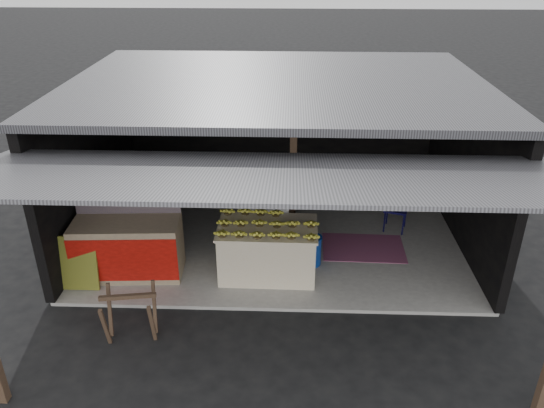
{
  "coord_description": "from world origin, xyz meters",
  "views": [
    {
      "loc": [
        0.26,
        -6.63,
        5.21
      ],
      "look_at": [
        -0.05,
        1.55,
        1.1
      ],
      "focal_mm": 35.0,
      "sensor_mm": 36.0,
      "label": 1
    }
  ],
  "objects_px": {
    "white_crate": "(265,225)",
    "water_barrel": "(311,251)",
    "sawhorse": "(130,311)",
    "plastic_chair": "(397,202)",
    "banana_table": "(268,250)",
    "neighbor_stall": "(128,245)"
  },
  "relations": [
    {
      "from": "sawhorse",
      "to": "plastic_chair",
      "type": "relative_size",
      "value": 0.85
    },
    {
      "from": "white_crate",
      "to": "water_barrel",
      "type": "distance_m",
      "value": 1.0
    },
    {
      "from": "banana_table",
      "to": "water_barrel",
      "type": "relative_size",
      "value": 3.23
    },
    {
      "from": "water_barrel",
      "to": "plastic_chair",
      "type": "xyz_separation_m",
      "value": [
        1.71,
        1.39,
        0.29
      ]
    },
    {
      "from": "white_crate",
      "to": "neighbor_stall",
      "type": "relative_size",
      "value": 0.53
    },
    {
      "from": "banana_table",
      "to": "sawhorse",
      "type": "bearing_deg",
      "value": -137.54
    },
    {
      "from": "banana_table",
      "to": "sawhorse",
      "type": "distance_m",
      "value": 2.52
    },
    {
      "from": "banana_table",
      "to": "plastic_chair",
      "type": "bearing_deg",
      "value": 35.56
    },
    {
      "from": "banana_table",
      "to": "sawhorse",
      "type": "height_order",
      "value": "banana_table"
    },
    {
      "from": "banana_table",
      "to": "water_barrel",
      "type": "distance_m",
      "value": 0.84
    },
    {
      "from": "banana_table",
      "to": "water_barrel",
      "type": "height_order",
      "value": "banana_table"
    },
    {
      "from": "plastic_chair",
      "to": "white_crate",
      "type": "bearing_deg",
      "value": -143.17
    },
    {
      "from": "banana_table",
      "to": "plastic_chair",
      "type": "relative_size",
      "value": 1.79
    },
    {
      "from": "sawhorse",
      "to": "water_barrel",
      "type": "xyz_separation_m",
      "value": [
        2.63,
        2.0,
        -0.17
      ]
    },
    {
      "from": "water_barrel",
      "to": "white_crate",
      "type": "bearing_deg",
      "value": 149.37
    },
    {
      "from": "neighbor_stall",
      "to": "plastic_chair",
      "type": "bearing_deg",
      "value": 17.06
    },
    {
      "from": "sawhorse",
      "to": "plastic_chair",
      "type": "height_order",
      "value": "plastic_chair"
    },
    {
      "from": "plastic_chair",
      "to": "banana_table",
      "type": "bearing_deg",
      "value": -127.63
    },
    {
      "from": "white_crate",
      "to": "plastic_chair",
      "type": "distance_m",
      "value": 2.7
    },
    {
      "from": "white_crate",
      "to": "sawhorse",
      "type": "distance_m",
      "value": 3.07
    },
    {
      "from": "sawhorse",
      "to": "plastic_chair",
      "type": "xyz_separation_m",
      "value": [
        4.33,
        3.39,
        0.12
      ]
    },
    {
      "from": "banana_table",
      "to": "neighbor_stall",
      "type": "height_order",
      "value": "neighbor_stall"
    }
  ]
}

